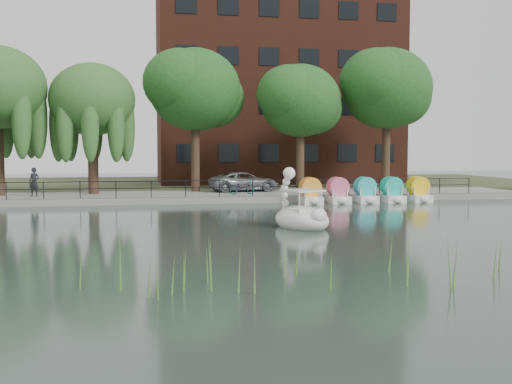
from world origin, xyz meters
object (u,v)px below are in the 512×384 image
object	(u,v)px
minivan	(244,180)
swan_boat	(301,214)
bicycle	(242,186)
pedestrian	(34,180)

from	to	relation	value
minivan	swan_boat	bearing A→B (deg)	169.73
bicycle	swan_boat	xyz separation A→B (m)	(0.26, -13.72, -0.36)
minivan	pedestrian	size ratio (longest dim) A/B	2.68
bicycle	swan_boat	world-z (taller)	swan_boat
minivan	bicycle	size ratio (longest dim) A/B	3.08
pedestrian	swan_boat	bearing A→B (deg)	-28.46
bicycle	pedestrian	world-z (taller)	pedestrian
bicycle	pedestrian	bearing A→B (deg)	74.19
minivan	pedestrian	xyz separation A→B (m)	(-12.99, -2.14, 0.25)
pedestrian	bicycle	bearing A→B (deg)	17.78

